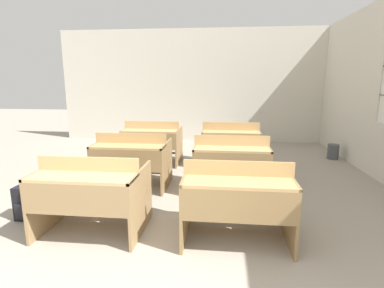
{
  "coord_description": "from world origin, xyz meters",
  "views": [
    {
      "loc": [
        0.91,
        -1.08,
        1.58
      ],
      "look_at": [
        0.48,
        2.94,
        0.73
      ],
      "focal_mm": 28.0,
      "sensor_mm": 36.0,
      "label": 1
    }
  ],
  "objects_px": {
    "bench_second_left": "(132,159)",
    "bench_second_right": "(231,162)",
    "schoolbag": "(28,203)",
    "bench_third_right": "(231,143)",
    "wastepaper_bin": "(333,152)",
    "bench_front_left": "(92,193)",
    "bench_front_right": "(237,198)",
    "bench_third_left": "(153,141)"
  },
  "relations": [
    {
      "from": "bench_second_left",
      "to": "bench_second_right",
      "type": "distance_m",
      "value": 1.47
    },
    {
      "from": "bench_second_left",
      "to": "schoolbag",
      "type": "relative_size",
      "value": 2.68
    },
    {
      "from": "bench_third_right",
      "to": "wastepaper_bin",
      "type": "height_order",
      "value": "bench_third_right"
    },
    {
      "from": "bench_front_left",
      "to": "bench_front_right",
      "type": "xyz_separation_m",
      "value": [
        1.5,
        0.01,
        0.0
      ]
    },
    {
      "from": "schoolbag",
      "to": "bench_second_left",
      "type": "bearing_deg",
      "value": 53.48
    },
    {
      "from": "bench_front_right",
      "to": "bench_second_right",
      "type": "xyz_separation_m",
      "value": [
        -0.03,
        1.37,
        0.0
      ]
    },
    {
      "from": "bench_third_right",
      "to": "wastepaper_bin",
      "type": "distance_m",
      "value": 2.25
    },
    {
      "from": "bench_second_right",
      "to": "schoolbag",
      "type": "bearing_deg",
      "value": -153.56
    },
    {
      "from": "bench_second_right",
      "to": "bench_third_left",
      "type": "height_order",
      "value": "same"
    },
    {
      "from": "bench_third_left",
      "to": "wastepaper_bin",
      "type": "bearing_deg",
      "value": 10.87
    },
    {
      "from": "bench_front_right",
      "to": "bench_third_right",
      "type": "xyz_separation_m",
      "value": [
        -0.01,
        2.75,
        0.0
      ]
    },
    {
      "from": "bench_second_right",
      "to": "bench_third_right",
      "type": "height_order",
      "value": "same"
    },
    {
      "from": "bench_third_left",
      "to": "wastepaper_bin",
      "type": "height_order",
      "value": "bench_third_left"
    },
    {
      "from": "bench_second_left",
      "to": "bench_third_right",
      "type": "bearing_deg",
      "value": 42.21
    },
    {
      "from": "bench_second_left",
      "to": "bench_third_left",
      "type": "height_order",
      "value": "same"
    },
    {
      "from": "bench_front_left",
      "to": "wastepaper_bin",
      "type": "bearing_deg",
      "value": 43.71
    },
    {
      "from": "bench_third_right",
      "to": "wastepaper_bin",
      "type": "bearing_deg",
      "value": 18.19
    },
    {
      "from": "bench_second_left",
      "to": "schoolbag",
      "type": "distance_m",
      "value": 1.5
    },
    {
      "from": "bench_third_left",
      "to": "bench_front_left",
      "type": "bearing_deg",
      "value": -89.75
    },
    {
      "from": "bench_front_left",
      "to": "bench_third_left",
      "type": "xyz_separation_m",
      "value": [
        -0.01,
        2.76,
        0.0
      ]
    },
    {
      "from": "bench_front_left",
      "to": "bench_second_left",
      "type": "distance_m",
      "value": 1.4
    },
    {
      "from": "bench_third_right",
      "to": "wastepaper_bin",
      "type": "relative_size",
      "value": 3.46
    },
    {
      "from": "bench_front_right",
      "to": "bench_second_left",
      "type": "height_order",
      "value": "same"
    },
    {
      "from": "bench_front_left",
      "to": "bench_second_right",
      "type": "bearing_deg",
      "value": 43.18
    },
    {
      "from": "bench_second_left",
      "to": "wastepaper_bin",
      "type": "height_order",
      "value": "bench_second_left"
    },
    {
      "from": "bench_front_right",
      "to": "bench_second_right",
      "type": "height_order",
      "value": "same"
    },
    {
      "from": "bench_second_left",
      "to": "bench_third_left",
      "type": "xyz_separation_m",
      "value": [
        -0.01,
        1.35,
        0.0
      ]
    },
    {
      "from": "wastepaper_bin",
      "to": "bench_second_left",
      "type": "bearing_deg",
      "value": -150.43
    },
    {
      "from": "bench_second_right",
      "to": "bench_front_left",
      "type": "bearing_deg",
      "value": -136.82
    },
    {
      "from": "bench_front_right",
      "to": "bench_third_left",
      "type": "relative_size",
      "value": 1.0
    },
    {
      "from": "bench_third_left",
      "to": "bench_third_right",
      "type": "distance_m",
      "value": 1.5
    },
    {
      "from": "schoolbag",
      "to": "wastepaper_bin",
      "type": "bearing_deg",
      "value": 35.8
    },
    {
      "from": "bench_front_left",
      "to": "schoolbag",
      "type": "distance_m",
      "value": 0.94
    },
    {
      "from": "bench_front_right",
      "to": "bench_second_left",
      "type": "bearing_deg",
      "value": 137.12
    },
    {
      "from": "bench_front_right",
      "to": "bench_third_left",
      "type": "bearing_deg",
      "value": 118.9
    },
    {
      "from": "bench_front_left",
      "to": "wastepaper_bin",
      "type": "relative_size",
      "value": 3.46
    },
    {
      "from": "bench_second_right",
      "to": "bench_third_right",
      "type": "xyz_separation_m",
      "value": [
        0.02,
        1.37,
        0.0
      ]
    },
    {
      "from": "bench_front_right",
      "to": "schoolbag",
      "type": "distance_m",
      "value": 2.4
    },
    {
      "from": "bench_front_right",
      "to": "bench_third_right",
      "type": "relative_size",
      "value": 1.0
    },
    {
      "from": "bench_second_left",
      "to": "bench_third_left",
      "type": "bearing_deg",
      "value": 90.6
    },
    {
      "from": "bench_second_right",
      "to": "bench_front_right",
      "type": "bearing_deg",
      "value": -88.76
    },
    {
      "from": "wastepaper_bin",
      "to": "schoolbag",
      "type": "distance_m",
      "value": 5.54
    }
  ]
}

